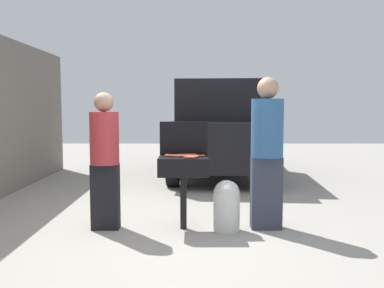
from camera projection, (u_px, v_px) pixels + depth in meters
ground_plane at (162, 230)px, 4.98m from camera, size 24.00×24.00×0.00m
bbq_grill at (183, 168)px, 4.99m from camera, size 0.60×0.44×0.89m
grill_lid_open at (183, 138)px, 5.18m from camera, size 0.60×0.05×0.42m
hot_dog_0 at (180, 156)px, 5.00m from camera, size 0.13×0.04×0.03m
hot_dog_1 at (191, 157)px, 4.86m from camera, size 0.13×0.03×0.03m
hot_dog_2 at (190, 155)px, 5.09m from camera, size 0.13×0.03×0.03m
hot_dog_3 at (188, 156)px, 4.94m from camera, size 0.13×0.04×0.03m
hot_dog_4 at (170, 155)px, 5.05m from camera, size 0.13×0.03×0.03m
hot_dog_5 at (189, 157)px, 4.82m from camera, size 0.13×0.03×0.03m
hot_dog_6 at (178, 156)px, 4.94m from camera, size 0.13×0.04×0.03m
hot_dog_7 at (190, 155)px, 5.02m from camera, size 0.13×0.03×0.03m
hot_dog_8 at (170, 156)px, 4.98m from camera, size 0.13×0.03×0.03m
hot_dog_9 at (198, 156)px, 4.98m from camera, size 0.13×0.04×0.03m
hot_dog_10 at (181, 155)px, 5.06m from camera, size 0.13×0.03×0.03m
hot_dog_11 at (192, 156)px, 4.91m from camera, size 0.13×0.03×0.03m
propane_tank at (226, 204)px, 4.95m from camera, size 0.32×0.32×0.62m
person_left at (104, 156)px, 4.98m from camera, size 0.35×0.35×1.66m
person_right at (266, 147)px, 4.99m from camera, size 0.39×0.39×1.85m
parked_minivan at (221, 128)px, 9.09m from camera, size 2.28×4.52×2.02m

